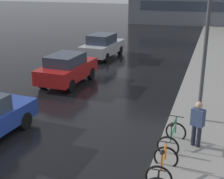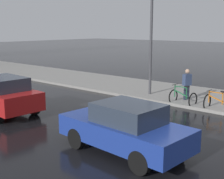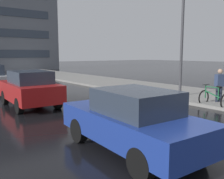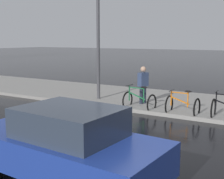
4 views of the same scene
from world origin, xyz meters
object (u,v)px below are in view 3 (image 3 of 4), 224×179
Objects in this scene: bicycle_third at (214,98)px; car_blue at (132,120)px; pedestrian at (219,85)px; streetlamp at (182,30)px; car_red at (30,88)px.

car_blue is (-6.25, -1.43, 0.36)m from bicycle_third.
streetlamp is at bearing 91.04° from pedestrian.
car_blue is at bearing -89.61° from car_red.
car_blue is at bearing -151.49° from streetlamp.
bicycle_third is 3.98m from streetlamp.
car_blue is 7.17m from pedestrian.
streetlamp is at bearing 28.51° from car_blue.
car_blue is 8.37m from streetlamp.
car_red reaches higher than bicycle_third.
pedestrian is at bearing -35.71° from car_red.
car_blue is at bearing -166.88° from pedestrian.
streetlamp reaches higher than car_blue.
car_red is at bearing 144.29° from pedestrian.
bicycle_third is 0.31× the size of car_red.
pedestrian reaches higher than car_red.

